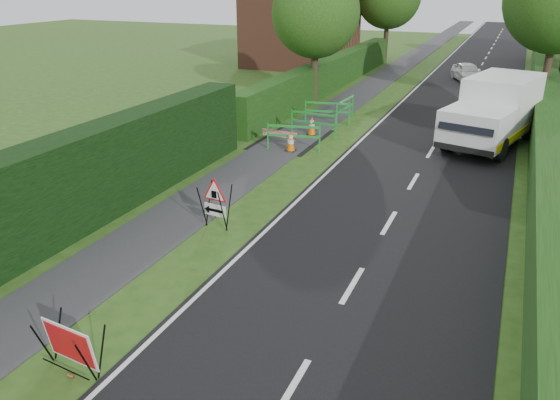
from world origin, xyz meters
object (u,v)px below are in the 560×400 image
(red_rect_sign, at_px, (70,345))
(hatchback_car, at_px, (467,72))
(works_van, at_px, (494,110))
(triangle_sign, at_px, (214,200))

(red_rect_sign, relative_size, hatchback_car, 0.33)
(red_rect_sign, xyz_separation_m, hatchback_car, (3.20, 31.30, 0.05))
(works_van, relative_size, hatchback_car, 1.79)
(triangle_sign, relative_size, works_van, 0.20)
(triangle_sign, distance_m, hatchback_car, 25.72)
(red_rect_sign, distance_m, works_van, 17.91)
(triangle_sign, bearing_deg, red_rect_sign, -78.13)
(triangle_sign, bearing_deg, hatchback_car, 87.40)
(triangle_sign, xyz_separation_m, hatchback_car, (3.81, 25.44, -0.26))
(triangle_sign, relative_size, hatchback_car, 0.35)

